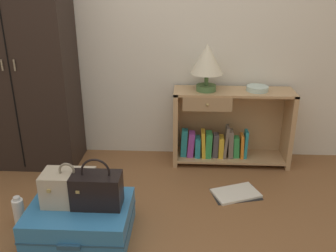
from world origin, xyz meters
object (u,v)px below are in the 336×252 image
(suitcase_large, at_px, (81,220))
(handbag, at_px, (97,190))
(wardrobe, at_px, (21,59))
(bowl, at_px, (257,89))
(train_case, at_px, (69,188))
(open_book_on_floor, at_px, (236,193))
(bottle, at_px, (19,212))
(bookshelf, at_px, (226,129))
(table_lamp, at_px, (207,61))

(suitcase_large, relative_size, handbag, 1.97)
(wardrobe, height_order, suitcase_large, wardrobe)
(bowl, height_order, train_case, bowl)
(bowl, height_order, suitcase_large, bowl)
(wardrobe, xyz_separation_m, bowl, (2.01, 0.06, -0.25))
(wardrobe, height_order, train_case, wardrobe)
(wardrobe, xyz_separation_m, suitcase_large, (0.72, -1.05, -0.84))
(handbag, bearing_deg, open_book_on_floor, 28.87)
(handbag, xyz_separation_m, open_book_on_floor, (0.96, 0.53, -0.33))
(wardrobe, xyz_separation_m, bottle, (0.27, -0.97, -0.85))
(bookshelf, distance_m, bottle, 1.84)
(suitcase_large, bearing_deg, train_case, 151.61)
(bookshelf, bearing_deg, suitcase_large, -132.96)
(table_lamp, relative_size, bowl, 2.14)
(train_case, bearing_deg, wardrobe, 122.89)
(table_lamp, height_order, train_case, table_lamp)
(handbag, bearing_deg, table_lamp, 56.13)
(bottle, bearing_deg, bowl, 30.54)
(bookshelf, bearing_deg, table_lamp, -172.34)
(train_case, bearing_deg, table_lamp, 49.26)
(wardrobe, height_order, table_lamp, wardrobe)
(open_book_on_floor, bearing_deg, table_lamp, 113.39)
(wardrobe, distance_m, train_case, 1.36)
(table_lamp, height_order, suitcase_large, table_lamp)
(table_lamp, height_order, bottle, table_lamp)
(train_case, xyz_separation_m, handbag, (0.19, -0.02, 0.00))
(handbag, bearing_deg, suitcase_large, -172.55)
(suitcase_large, xyz_separation_m, open_book_on_floor, (1.09, 0.55, -0.10))
(bookshelf, height_order, bowl, bowl)
(suitcase_large, xyz_separation_m, bottle, (-0.45, 0.08, -0.01))
(table_lamp, distance_m, bottle, 1.85)
(bottle, bearing_deg, handbag, -6.78)
(wardrobe, relative_size, handbag, 5.69)
(wardrobe, relative_size, bowl, 10.21)
(bookshelf, xyz_separation_m, open_book_on_floor, (0.04, -0.58, -0.31))
(bookshelf, xyz_separation_m, bottle, (-1.50, -1.04, -0.22))
(suitcase_large, xyz_separation_m, train_case, (-0.07, 0.04, 0.22))
(open_book_on_floor, bearing_deg, bookshelf, 93.80)
(bowl, relative_size, handbag, 0.56)
(table_lamp, distance_m, bowl, 0.50)
(table_lamp, xyz_separation_m, suitcase_large, (-0.85, -1.10, -0.83))
(bowl, bearing_deg, open_book_on_floor, -109.69)
(table_lamp, bearing_deg, bowl, 1.54)
(table_lamp, xyz_separation_m, bowl, (0.44, 0.01, -0.24))
(bookshelf, distance_m, table_lamp, 0.65)
(suitcase_large, height_order, bottle, suitcase_large)
(suitcase_large, height_order, handbag, handbag)
(wardrobe, height_order, handbag, wardrobe)
(train_case, height_order, open_book_on_floor, train_case)
(open_book_on_floor, bearing_deg, bowl, 70.31)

